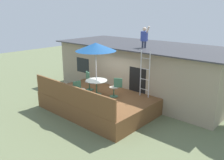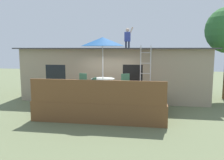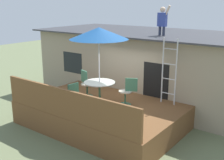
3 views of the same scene
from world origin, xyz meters
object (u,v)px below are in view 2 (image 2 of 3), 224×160
patio_chair_left (85,83)px  person_figure (128,36)px  patio_umbrella (103,42)px  step_ladder (145,68)px  patio_chair_near (95,89)px  patio_table (103,82)px  patio_chair_right (123,84)px

patio_chair_left → person_figure: bearing=73.1°
person_figure → patio_umbrella: bearing=-107.5°
patio_umbrella → person_figure: person_figure is taller
patio_umbrella → step_ladder: size_ratio=1.15×
patio_chair_near → patio_umbrella: bearing=0.0°
patio_table → person_figure: bearing=72.5°
patio_table → patio_umbrella: bearing=180.0°
patio_umbrella → patio_chair_right: (0.83, 0.43, -1.89)m
patio_chair_left → patio_chair_right: same height
patio_table → patio_chair_near: size_ratio=1.13×
patio_table → patio_chair_near: (-0.12, -0.97, -0.13)m
patio_chair_near → person_figure: bearing=-7.9°
patio_umbrella → patio_table: bearing=0.0°
step_ladder → patio_chair_right: size_ratio=2.39×
patio_chair_right → patio_umbrella: bearing=-0.0°
patio_chair_near → step_ladder: bearing=-33.1°
step_ladder → patio_chair_right: step_ladder is taller
patio_table → person_figure: person_figure is taller
patio_table → patio_umbrella: patio_umbrella is taller
patio_umbrella → patio_chair_right: size_ratio=2.76×
patio_table → patio_chair_right: 0.95m
person_figure → patio_chair_left: (-1.73, -2.37, -2.24)m
step_ladder → person_figure: 2.29m
patio_chair_near → patio_chair_left: bearing=37.9°
patio_table → person_figure: size_ratio=0.94×
patio_umbrella → patio_chair_left: size_ratio=2.76×
person_figure → patio_chair_near: person_figure is taller
patio_table → patio_chair_near: patio_chair_near is taller
patio_chair_left → patio_chair_right: (1.72, 0.12, 0.00)m
person_figure → patio_chair_near: 4.39m
step_ladder → patio_chair_near: step_ladder is taller
person_figure → patio_chair_near: size_ratio=1.21×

